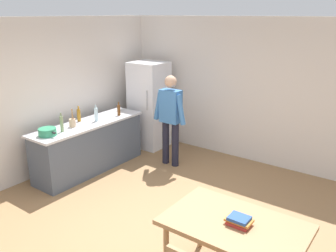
{
  "coord_description": "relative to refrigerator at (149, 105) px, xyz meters",
  "views": [
    {
      "loc": [
        2.67,
        -3.17,
        2.76
      ],
      "look_at": [
        -0.63,
        1.34,
        0.95
      ],
      "focal_mm": 37.73,
      "sensor_mm": 36.0,
      "label": 1
    }
  ],
  "objects": [
    {
      "name": "utensil_jar",
      "position": [
        -0.12,
        -1.92,
        0.08
      ],
      "size": [
        0.11,
        0.11,
        0.32
      ],
      "color": "tan",
      "rests_on": "kitchen_counter"
    },
    {
      "name": "cooking_pot",
      "position": [
        -0.08,
        -2.45,
        0.06
      ],
      "size": [
        0.4,
        0.28,
        0.12
      ],
      "color": "#2D845B",
      "rests_on": "kitchen_counter"
    },
    {
      "name": "bottle_oil_amber",
      "position": [
        -0.28,
        -1.64,
        0.12
      ],
      "size": [
        0.06,
        0.06,
        0.28
      ],
      "color": "#996619",
      "rests_on": "kitchen_counter"
    },
    {
      "name": "dining_table",
      "position": [
        3.3,
        -2.7,
        -0.23
      ],
      "size": [
        1.4,
        0.9,
        0.75
      ],
      "color": "#9E754C",
      "rests_on": "ground_plane"
    },
    {
      "name": "ground_plane",
      "position": [
        1.9,
        -2.4,
        -0.9
      ],
      "size": [
        14.0,
        14.0,
        0.0
      ],
      "primitive_type": "plane",
      "color": "#936D47"
    },
    {
      "name": "refrigerator",
      "position": [
        0.0,
        0.0,
        0.0
      ],
      "size": [
        0.7,
        0.67,
        1.8
      ],
      "color": "white",
      "rests_on": "ground_plane"
    },
    {
      "name": "wall_left",
      "position": [
        -0.7,
        -2.2,
        0.45
      ],
      "size": [
        0.12,
        5.6,
        2.7
      ],
      "primitive_type": "cube",
      "color": "silver",
      "rests_on": "ground_plane"
    },
    {
      "name": "book_stack",
      "position": [
        3.35,
        -2.71,
        -0.11
      ],
      "size": [
        0.26,
        0.18,
        0.09
      ],
      "color": "#B22D28",
      "rests_on": "dining_table"
    },
    {
      "name": "bottle_beer_brown",
      "position": [
        0.03,
        -0.94,
        0.11
      ],
      "size": [
        0.06,
        0.06,
        0.26
      ],
      "color": "#5B3314",
      "rests_on": "kitchen_counter"
    },
    {
      "name": "kitchen_counter",
      "position": [
        -0.1,
        -1.6,
        -0.45
      ],
      "size": [
        0.64,
        2.2,
        0.9
      ],
      "color": "#4C5666",
      "rests_on": "ground_plane"
    },
    {
      "name": "bottle_vinegar_tall",
      "position": [
        -0.05,
        -2.19,
        0.14
      ],
      "size": [
        0.06,
        0.06,
        0.32
      ],
      "color": "gray",
      "rests_on": "kitchen_counter"
    },
    {
      "name": "bottle_water_clear",
      "position": [
        -0.04,
        -1.45,
        0.13
      ],
      "size": [
        0.07,
        0.07,
        0.3
      ],
      "color": "silver",
      "rests_on": "kitchen_counter"
    },
    {
      "name": "wall_back",
      "position": [
        1.9,
        0.6,
        0.45
      ],
      "size": [
        6.4,
        0.12,
        2.7
      ],
      "primitive_type": "cube",
      "color": "silver",
      "rests_on": "ground_plane"
    },
    {
      "name": "person",
      "position": [
        0.95,
        -0.55,
        0.08
      ],
      "size": [
        0.7,
        0.22,
        1.7
      ],
      "color": "#1E1E2D",
      "rests_on": "ground_plane"
    }
  ]
}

